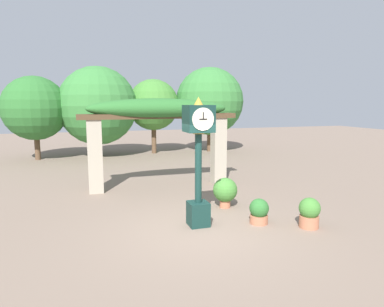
{
  "coord_description": "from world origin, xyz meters",
  "views": [
    {
      "loc": [
        -2.55,
        -7.37,
        2.98
      ],
      "look_at": [
        0.05,
        0.78,
        1.72
      ],
      "focal_mm": 32.0,
      "sensor_mm": 36.0,
      "label": 1
    }
  ],
  "objects_px": {
    "pedestal_clock": "(198,152)",
    "potted_plant_near_right": "(225,191)",
    "potted_plant_far_left": "(309,212)",
    "potted_plant_near_left": "(259,211)"
  },
  "relations": [
    {
      "from": "potted_plant_near_left",
      "to": "potted_plant_far_left",
      "type": "relative_size",
      "value": 0.86
    },
    {
      "from": "potted_plant_near_right",
      "to": "potted_plant_far_left",
      "type": "xyz_separation_m",
      "value": [
        1.3,
        -2.11,
        -0.12
      ]
    },
    {
      "from": "pedestal_clock",
      "to": "potted_plant_near_right",
      "type": "bearing_deg",
      "value": 43.7
    },
    {
      "from": "pedestal_clock",
      "to": "potted_plant_far_left",
      "type": "distance_m",
      "value": 3.05
    },
    {
      "from": "pedestal_clock",
      "to": "potted_plant_near_right",
      "type": "relative_size",
      "value": 3.61
    },
    {
      "from": "pedestal_clock",
      "to": "potted_plant_far_left",
      "type": "xyz_separation_m",
      "value": [
        2.51,
        -0.95,
        -1.44
      ]
    },
    {
      "from": "pedestal_clock",
      "to": "potted_plant_near_left",
      "type": "xyz_separation_m",
      "value": [
        1.49,
        -0.33,
        -1.5
      ]
    },
    {
      "from": "pedestal_clock",
      "to": "potted_plant_near_right",
      "type": "xyz_separation_m",
      "value": [
        1.21,
        1.15,
        -1.33
      ]
    },
    {
      "from": "potted_plant_near_left",
      "to": "potted_plant_near_right",
      "type": "xyz_separation_m",
      "value": [
        -0.28,
        1.48,
        0.18
      ]
    },
    {
      "from": "potted_plant_far_left",
      "to": "potted_plant_near_left",
      "type": "bearing_deg",
      "value": 148.42
    }
  ]
}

